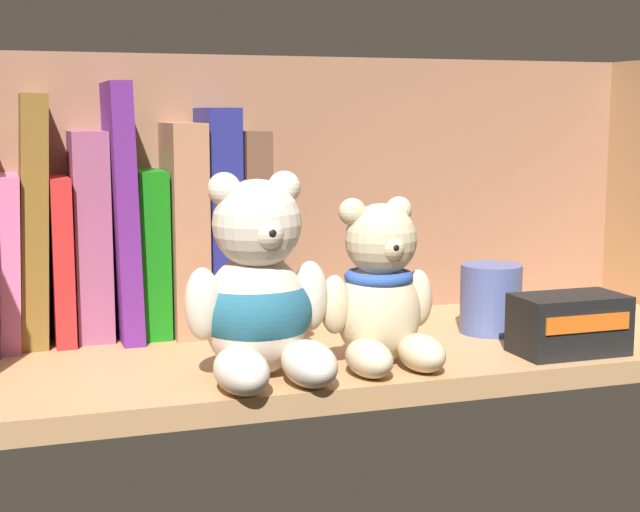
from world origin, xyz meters
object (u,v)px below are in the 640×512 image
(book_7, at_px, (147,251))
(book_6, at_px, (119,210))
(book_8, at_px, (180,227))
(book_9, at_px, (215,218))
(pillar_candle, at_px, (491,299))
(book_10, at_px, (245,228))
(teddy_bear_larger, at_px, (258,297))
(book_5, at_px, (89,234))
(small_product_box, at_px, (569,324))
(book_2, at_px, (9,258))
(teddy_bear_smaller, at_px, (378,294))
(book_3, at_px, (33,218))
(book_4, at_px, (60,257))

(book_7, bearing_deg, book_6, 180.00)
(book_6, distance_m, book_8, 0.06)
(book_9, relative_size, pillar_candle, 3.24)
(book_10, relative_size, teddy_bear_larger, 1.17)
(book_5, height_order, pillar_candle, book_5)
(small_product_box, bearing_deg, book_2, 155.51)
(book_10, bearing_deg, teddy_bear_smaller, -71.06)
(teddy_bear_smaller, distance_m, pillar_candle, 0.17)
(book_2, relative_size, teddy_bear_larger, 0.95)
(book_10, xyz_separation_m, teddy_bear_larger, (-0.04, -0.20, -0.03))
(book_2, relative_size, pillar_candle, 2.34)
(book_2, relative_size, teddy_bear_smaller, 1.10)
(teddy_bear_smaller, bearing_deg, book_10, 108.94)
(book_7, height_order, book_10, book_10)
(book_3, distance_m, book_7, 0.11)
(book_10, xyz_separation_m, teddy_bear_smaller, (0.07, -0.19, -0.04))
(book_7, bearing_deg, teddy_bear_larger, -73.63)
(book_8, bearing_deg, book_3, 180.00)
(book_5, height_order, teddy_bear_larger, book_5)
(book_2, height_order, book_8, book_8)
(book_3, height_order, pillar_candle, book_3)
(book_3, distance_m, book_10, 0.21)
(teddy_bear_smaller, relative_size, small_product_box, 1.46)
(book_5, relative_size, book_10, 1.00)
(book_9, xyz_separation_m, teddy_bear_larger, (-0.01, -0.20, -0.04))
(book_5, xyz_separation_m, teddy_bear_smaller, (0.22, -0.19, -0.04))
(book_5, height_order, small_product_box, book_5)
(teddy_bear_larger, bearing_deg, book_6, 113.10)
(book_6, distance_m, book_9, 0.10)
(teddy_bear_larger, bearing_deg, book_10, 78.52)
(book_7, distance_m, teddy_bear_smaller, 0.26)
(book_5, bearing_deg, book_8, 0.00)
(book_3, bearing_deg, book_9, 0.00)
(book_10, bearing_deg, book_4, 180.00)
(book_6, height_order, teddy_bear_larger, book_6)
(book_4, relative_size, book_6, 0.64)
(book_9, relative_size, book_10, 1.11)
(book_2, distance_m, book_9, 0.20)
(book_2, height_order, book_4, book_2)
(book_6, bearing_deg, book_7, 0.00)
(teddy_bear_larger, relative_size, small_product_box, 1.71)
(book_2, bearing_deg, book_9, 0.00)
(book_8, relative_size, teddy_bear_larger, 1.22)
(book_4, distance_m, book_8, 0.12)
(book_3, xyz_separation_m, pillar_candle, (0.42, -0.12, -0.08))
(book_3, xyz_separation_m, book_4, (0.02, 0.00, -0.04))
(book_4, relative_size, book_7, 0.97)
(book_2, xyz_separation_m, small_product_box, (0.47, -0.21, -0.05))
(teddy_bear_larger, xyz_separation_m, small_product_box, (0.28, -0.02, -0.04))
(book_2, distance_m, book_6, 0.11)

